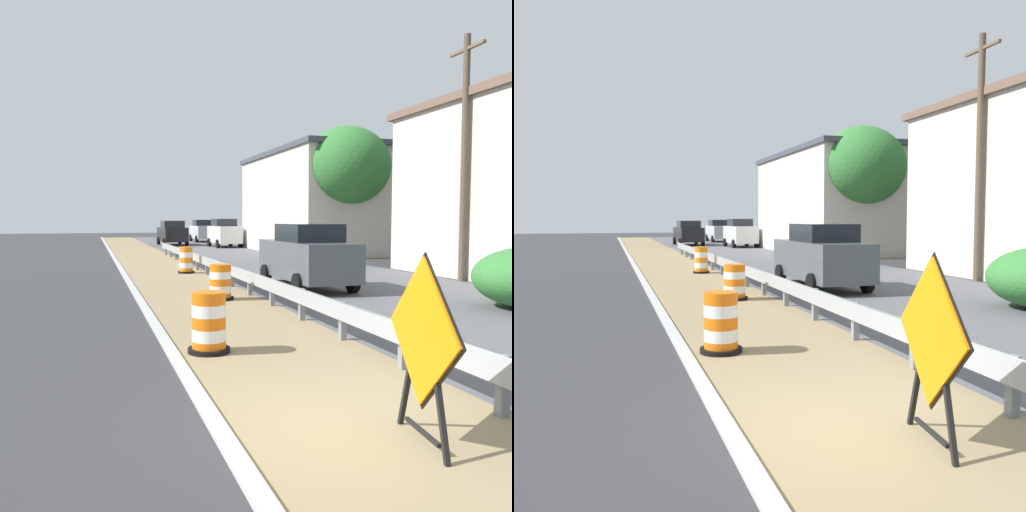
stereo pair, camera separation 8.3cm
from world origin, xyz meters
TOP-DOWN VIEW (x-y plane):
  - ground_plane at (0.00, 0.00)m, footprint 160.00×160.00m
  - median_dirt_strip at (0.41, 0.00)m, footprint 3.23×120.00m
  - curb_near_edge at (-1.30, 0.00)m, footprint 0.20×120.00m
  - guardrail_median at (1.79, -0.40)m, footprint 0.18×59.31m
  - warning_sign_diamond at (0.55, -0.78)m, footprint 0.25×1.55m
  - traffic_barrel_nearest at (-0.69, 3.47)m, footprint 0.71×0.71m
  - traffic_barrel_close at (0.84, 9.21)m, footprint 0.74×0.74m
  - traffic_barrel_mid at (1.16, 16.73)m, footprint 0.67×0.67m
  - car_lead_near_lane at (3.94, 40.12)m, footprint 2.16×4.72m
  - car_trailing_near_lane at (7.42, 36.13)m, footprint 2.11×4.09m
  - car_lead_far_lane at (4.10, 10.98)m, footprint 1.98×4.72m
  - car_mid_far_lane at (7.76, 46.12)m, footprint 2.12×4.38m
  - roadside_shop_far at (12.12, 28.58)m, footprint 7.29×13.79m
  - utility_pole_near at (10.06, 11.11)m, footprint 0.24×1.80m
  - tree_roadside at (11.16, 22.64)m, footprint 4.88×4.88m

SIDE VIEW (x-z plane):
  - ground_plane at x=0.00m, z-range 0.00..0.00m
  - median_dirt_strip at x=0.41m, z-range 0.00..0.01m
  - curb_near_edge at x=-1.30m, z-range -0.05..0.06m
  - traffic_barrel_close at x=0.84m, z-range -0.05..0.92m
  - traffic_barrel_nearest at x=-0.69m, z-range -0.05..0.96m
  - traffic_barrel_mid at x=1.16m, z-range -0.05..1.02m
  - guardrail_median at x=1.79m, z-range 0.16..0.87m
  - car_lead_near_lane at x=3.94m, z-range 0.00..2.03m
  - car_lead_far_lane at x=4.10m, z-range 0.00..2.06m
  - car_mid_far_lane at x=7.76m, z-range 0.00..2.08m
  - warning_sign_diamond at x=0.55m, z-range 0.08..2.00m
  - car_trailing_near_lane at x=7.42m, z-range 0.00..2.17m
  - roadside_shop_far at x=12.12m, z-range 0.01..6.58m
  - utility_pole_near at x=10.06m, z-range 0.16..8.74m
  - tree_roadside at x=11.16m, z-range 1.45..8.76m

